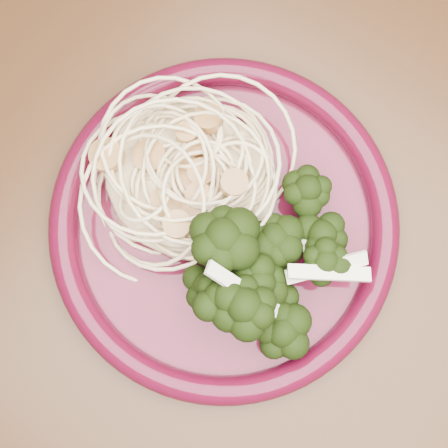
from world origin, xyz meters
TOP-DOWN VIEW (x-y plane):
  - dining_table at (0.00, 0.00)m, footprint 1.20×0.80m
  - dinner_plate at (-0.04, -0.01)m, footprint 0.37×0.37m
  - spaghetti_pile at (-0.09, 0.01)m, footprint 0.19×0.17m
  - scallop_cluster at (-0.09, 0.01)m, footprint 0.17×0.17m
  - broccoli_pile at (0.01, -0.02)m, footprint 0.15×0.19m
  - onion_garnish at (0.01, -0.02)m, footprint 0.10×0.12m

SIDE VIEW (x-z plane):
  - dining_table at x=0.00m, z-range 0.28..1.03m
  - dinner_plate at x=-0.04m, z-range 0.75..0.77m
  - spaghetti_pile at x=-0.09m, z-range 0.76..0.79m
  - broccoli_pile at x=0.01m, z-range 0.76..0.81m
  - scallop_cluster at x=-0.09m, z-range 0.79..0.84m
  - onion_garnish at x=0.01m, z-range 0.79..0.85m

